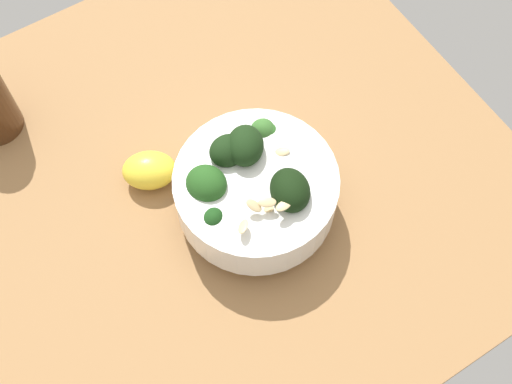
# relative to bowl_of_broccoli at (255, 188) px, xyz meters

# --- Properties ---
(ground_plane) EXTENTS (0.64, 0.64, 0.05)m
(ground_plane) POSITION_rel_bowl_of_broccoli_xyz_m (-0.01, 0.06, -0.07)
(ground_plane) COLOR #996D42
(bowl_of_broccoli) EXTENTS (0.17, 0.17, 0.10)m
(bowl_of_broccoli) POSITION_rel_bowl_of_broccoli_xyz_m (0.00, 0.00, 0.00)
(bowl_of_broccoli) COLOR white
(bowl_of_broccoli) RESTS_ON ground_plane
(lemon_wedge) EXTENTS (0.07, 0.07, 0.04)m
(lemon_wedge) POSITION_rel_bowl_of_broccoli_xyz_m (-0.08, 0.09, -0.03)
(lemon_wedge) COLOR yellow
(lemon_wedge) RESTS_ON ground_plane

